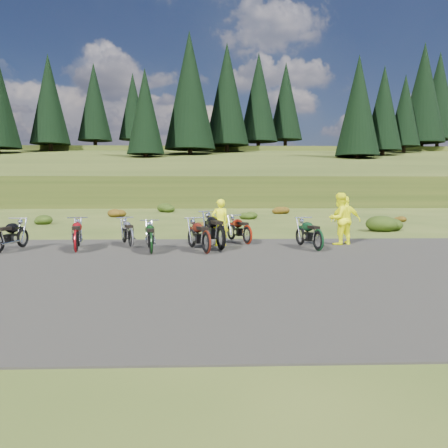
{
  "coord_description": "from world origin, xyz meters",
  "views": [
    {
      "loc": [
        0.15,
        -12.9,
        2.1
      ],
      "look_at": [
        0.6,
        1.43,
        0.84
      ],
      "focal_mm": 35.0,
      "sensor_mm": 36.0,
      "label": 1
    }
  ],
  "objects": [
    {
      "name": "shrub_4",
      "position": [
        -0.4,
        9.2,
        0.23
      ],
      "size": [
        0.77,
        0.77,
        0.45
      ],
      "primitive_type": "ellipsoid",
      "color": "#5E2D0B",
      "rests_on": "ground"
    },
    {
      "name": "motorcycle_6",
      "position": [
        1.46,
        2.43,
        0.0
      ],
      "size": [
        1.35,
        2.02,
        1.01
      ],
      "primitive_type": null,
      "rotation": [
        0.0,
        0.0,
        1.98
      ],
      "color": "maroon",
      "rests_on": "ground"
    },
    {
      "name": "gravel_pad",
      "position": [
        0.0,
        -2.0,
        0.0
      ],
      "size": [
        20.0,
        12.0,
        0.04
      ],
      "primitive_type": "cube",
      "color": "black",
      "rests_on": "ground"
    },
    {
      "name": "shrub_5",
      "position": [
        2.5,
        14.5,
        0.31
      ],
      "size": [
        1.03,
        1.03,
        0.61
      ],
      "primitive_type": "ellipsoid",
      "color": "#1D360D",
      "rests_on": "ground"
    },
    {
      "name": "person_middle",
      "position": [
        0.48,
        2.08,
        0.81
      ],
      "size": [
        0.65,
        0.49,
        1.62
      ],
      "primitive_type": "imported",
      "rotation": [
        0.0,
        0.0,
        3.32
      ],
      "color": "#EEF40C",
      "rests_on": "ground"
    },
    {
      "name": "conifer_23",
      "position": [
        3.0,
        62.0,
        17.47
      ],
      "size": [
        7.48,
        7.48,
        19.0
      ],
      "color": "black",
      "rests_on": "ground"
    },
    {
      "name": "shrub_8",
      "position": [
        11.2,
        12.4,
        0.23
      ],
      "size": [
        0.77,
        0.77,
        0.45
      ],
      "primitive_type": "ellipsoid",
      "color": "#5E2D0B",
      "rests_on": "ground"
    },
    {
      "name": "shrub_7",
      "position": [
        8.3,
        7.1,
        0.46
      ],
      "size": [
        1.56,
        1.56,
        0.92
      ],
      "primitive_type": "ellipsoid",
      "color": "#1D360D",
      "rests_on": "ground"
    },
    {
      "name": "conifer_27",
      "position": [
        27.0,
        55.0,
        14.06
      ],
      "size": [
        5.72,
        5.72,
        15.0
      ],
      "color": "black",
      "rests_on": "ground"
    },
    {
      "name": "conifer_20",
      "position": [
        -15.0,
        75.0,
        17.65
      ],
      "size": [
        5.72,
        5.72,
        15.0
      ],
      "color": "black",
      "rests_on": "ground"
    },
    {
      "name": "ground",
      "position": [
        0.0,
        0.0,
        0.0
      ],
      "size": [
        300.0,
        300.0,
        0.0
      ],
      "primitive_type": "plane",
      "color": "#324316",
      "rests_on": "ground"
    },
    {
      "name": "shrub_6",
      "position": [
        5.4,
        19.8,
        0.38
      ],
      "size": [
        1.3,
        1.3,
        0.77
      ],
      "primitive_type": "ellipsoid",
      "color": "#5E2D0B",
      "rests_on": "ground"
    },
    {
      "name": "conifer_28",
      "position": [
        33.0,
        61.0,
        14.76
      ],
      "size": [
        5.28,
        5.28,
        14.0
      ],
      "color": "black",
      "rests_on": "ground"
    },
    {
      "name": "motorcycle_1",
      "position": [
        -4.03,
        0.66,
        0.0
      ],
      "size": [
        1.12,
        2.11,
        1.05
      ],
      "primitive_type": null,
      "rotation": [
        0.0,
        0.0,
        1.8
      ],
      "color": "maroon",
      "rests_on": "ground"
    },
    {
      "name": "conifer_24",
      "position": [
        9.0,
        68.0,
        18.16
      ],
      "size": [
        7.04,
        7.04,
        18.0
      ],
      "color": "black",
      "rests_on": "ground"
    },
    {
      "name": "conifer_26",
      "position": [
        21.0,
        49.0,
        13.37
      ],
      "size": [
        6.16,
        6.16,
        16.0
      ],
      "color": "black",
      "rests_on": "ground"
    },
    {
      "name": "conifer_21",
      "position": [
        -9.0,
        50.0,
        12.56
      ],
      "size": [
        5.28,
        5.28,
        14.0
      ],
      "color": "black",
      "rests_on": "ground"
    },
    {
      "name": "conifer_22",
      "position": [
        -3.0,
        56.0,
        16.77
      ],
      "size": [
        7.92,
        7.92,
        20.0
      ],
      "color": "black",
      "rests_on": "ground"
    },
    {
      "name": "conifer_19",
      "position": [
        -21.0,
        69.0,
        17.36
      ],
      "size": [
        6.16,
        6.16,
        16.0
      ],
      "color": "black",
      "rests_on": "ground"
    },
    {
      "name": "conifer_29",
      "position": [
        39.0,
        67.0,
        18.97
      ],
      "size": [
        7.92,
        7.92,
        20.0
      ],
      "color": "black",
      "rests_on": "ground"
    },
    {
      "name": "conifer_30",
      "position": [
        45.0,
        73.0,
        19.66
      ],
      "size": [
        7.48,
        7.48,
        19.0
      ],
      "color": "black",
      "rests_on": "ground"
    },
    {
      "name": "conifer_18",
      "position": [
        -27.0,
        63.0,
        16.66
      ],
      "size": [
        6.6,
        6.6,
        17.0
      ],
      "color": "black",
      "rests_on": "ground"
    },
    {
      "name": "motorcycle_3",
      "position": [
        -2.52,
        1.72,
        0.0
      ],
      "size": [
        1.26,
        1.98,
        0.98
      ],
      "primitive_type": null,
      "rotation": [
        0.0,
        0.0,
        1.94
      ],
      "color": "silver",
      "rests_on": "ground"
    },
    {
      "name": "person_right_b",
      "position": [
        4.93,
        2.31,
        0.86
      ],
      "size": [
        1.08,
        0.67,
        1.71
      ],
      "primitive_type": "imported",
      "rotation": [
        0.0,
        0.0,
        2.87
      ],
      "color": "#EEF40C",
      "rests_on": "ground"
    },
    {
      "name": "shrub_1",
      "position": [
        -9.1,
        11.3,
        0.31
      ],
      "size": [
        1.03,
        1.03,
        0.61
      ],
      "primitive_type": "ellipsoid",
      "color": "#1D360D",
      "rests_on": "ground"
    },
    {
      "name": "person_right_a",
      "position": [
        4.69,
        2.29,
        0.91
      ],
      "size": [
        1.11,
        1.04,
        1.83
      ],
      "primitive_type": "imported",
      "rotation": [
        0.0,
        0.0,
        3.65
      ],
      "color": "#EEF40C",
      "rests_on": "ground"
    },
    {
      "name": "shrub_3",
      "position": [
        -3.3,
        21.9,
        0.46
      ],
      "size": [
        1.56,
        1.56,
        0.92
      ],
      "primitive_type": "ellipsoid",
      "color": "#1D360D",
      "rests_on": "ground"
    },
    {
      "name": "conifer_25",
      "position": [
        15.0,
        74.0,
        18.66
      ],
      "size": [
        6.6,
        6.6,
        17.0
      ],
      "color": "black",
      "rests_on": "ground"
    },
    {
      "name": "shrub_2",
      "position": [
        -6.2,
        16.6,
        0.38
      ],
      "size": [
        1.3,
        1.3,
        0.77
      ],
      "primitive_type": "ellipsoid",
      "color": "#5E2D0B",
      "rests_on": "ground"
    },
    {
      "name": "hill_slope",
      "position": [
        0.0,
        50.0,
        0.0
      ],
      "size": [
        300.0,
        45.97,
        9.37
      ],
      "primitive_type": null,
      "rotation": [
        0.14,
        0.0,
        0.0
      ],
      "color": "#2D3C14",
      "rests_on": "ground"
    },
    {
      "name": "motorcycle_2",
      "position": [
        -1.65,
        0.27,
        0.0
      ],
      "size": [
        0.96,
        1.98,
        0.99
      ],
      "primitive_type": null,
      "rotation": [
        0.0,
        0.0,
        1.75
      ],
      "color": "black",
      "rests_on": "ground"
    },
    {
      "name": "hill_plateau",
      "position": [
        0.0,
        110.0,
        0.0
      ],
      "size": [
        300.0,
        90.0,
        9.17
      ],
      "primitive_type": "cube",
      "color": "#2D3C14",
      "rests_on": "ground"
    },
    {
      "name": "motorcycle_4",
      "position": [
        0.02,
        0.29,
        0.0
      ],
      "size": [
        1.37,
        2.14,
        1.07
      ],
      "primitive_type": null,
      "rotation": [
        0.0,
        0.0,
        1.94
      ],
      "color": "#4A150C",
      "rests_on": "ground"
    },
    {
      "name": "motorcycle_7",
      "position": [
        3.57,
        0.76,
        0.0
      ],
      "size": [
        1.1,
        2.07,
        1.03
      ],
      "primitive_type": null,
      "rotation": [
        0.0,
        0.0,
        1.81
      ],
      "color": "#0E3318",
      "rests_on": "ground"
    },
    {
      "name": "motorcycle_5",
      "position": [
        0.49,
        1.03,
        0.0
      ],
      "size": [
        1.44,
        2.47,
        1.23
      ],
      "primitive_type": null,
      "rotation": [
        0.0,
        0.0,
        1.87
      ],
      "color": "black",
      "rests_on": "ground"
    }
  ]
}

